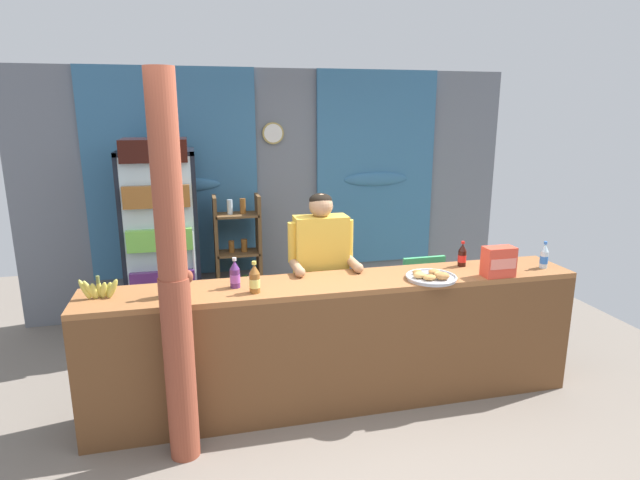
% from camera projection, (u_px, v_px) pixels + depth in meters
% --- Properties ---
extents(ground_plane, '(7.04, 7.04, 0.00)m').
position_uv_depth(ground_plane, '(307.00, 370.00, 4.55)').
color(ground_plane, slate).
extents(back_wall_curtained, '(5.29, 0.22, 2.62)m').
position_uv_depth(back_wall_curtained, '(274.00, 190.00, 5.75)').
color(back_wall_curtained, slate).
rests_on(back_wall_curtained, ground).
extents(stall_counter, '(3.66, 0.51, 0.98)m').
position_uv_depth(stall_counter, '(342.00, 335.00, 3.83)').
color(stall_counter, '#935B33').
rests_on(stall_counter, ground).
extents(timber_post, '(0.21, 0.19, 2.43)m').
position_uv_depth(timber_post, '(174.00, 286.00, 3.16)').
color(timber_post, brown).
rests_on(timber_post, ground).
extents(drink_fridge, '(0.70, 0.68, 1.95)m').
position_uv_depth(drink_fridge, '(161.00, 232.00, 5.01)').
color(drink_fridge, black).
rests_on(drink_fridge, ground).
extents(bottle_shelf_rack, '(0.48, 0.28, 1.35)m').
position_uv_depth(bottle_shelf_rack, '(238.00, 257.00, 5.49)').
color(bottle_shelf_rack, brown).
rests_on(bottle_shelf_rack, ground).
extents(plastic_lawn_chair, '(0.45, 0.45, 0.86)m').
position_uv_depth(plastic_lawn_chair, '(417.00, 290.00, 5.10)').
color(plastic_lawn_chair, '#4CC675').
rests_on(plastic_lawn_chair, ground).
extents(shopkeeper, '(0.54, 0.42, 1.56)m').
position_uv_depth(shopkeeper, '(321.00, 265.00, 4.22)').
color(shopkeeper, '#28282D').
rests_on(shopkeeper, ground).
extents(soda_bottle_lime_soda, '(0.09, 0.09, 0.32)m').
position_uv_depth(soda_bottle_lime_soda, '(169.00, 277.00, 3.48)').
color(soda_bottle_lime_soda, '#75C64C').
rests_on(soda_bottle_lime_soda, stall_counter).
extents(soda_bottle_cola, '(0.07, 0.07, 0.20)m').
position_uv_depth(soda_bottle_cola, '(462.00, 256.00, 4.18)').
color(soda_bottle_cola, black).
rests_on(soda_bottle_cola, stall_counter).
extents(soda_bottle_water, '(0.06, 0.06, 0.22)m').
position_uv_depth(soda_bottle_water, '(544.00, 257.00, 4.13)').
color(soda_bottle_water, silver).
rests_on(soda_bottle_water, stall_counter).
extents(soda_bottle_iced_tea, '(0.07, 0.07, 0.22)m').
position_uv_depth(soda_bottle_iced_tea, '(255.00, 279.00, 3.56)').
color(soda_bottle_iced_tea, brown).
rests_on(soda_bottle_iced_tea, stall_counter).
extents(soda_bottle_grape_soda, '(0.07, 0.07, 0.22)m').
position_uv_depth(soda_bottle_grape_soda, '(235.00, 275.00, 3.67)').
color(soda_bottle_grape_soda, '#56286B').
rests_on(soda_bottle_grape_soda, stall_counter).
extents(snack_box_crackers, '(0.23, 0.13, 0.23)m').
position_uv_depth(snack_box_crackers, '(499.00, 262.00, 3.91)').
color(snack_box_crackers, '#E5422D').
rests_on(snack_box_crackers, stall_counter).
extents(pastry_tray, '(0.38, 0.38, 0.07)m').
position_uv_depth(pastry_tray, '(431.00, 277.00, 3.86)').
color(pastry_tray, '#BCBCC1').
rests_on(pastry_tray, stall_counter).
extents(banana_bunch, '(0.27, 0.06, 0.16)m').
position_uv_depth(banana_bunch, '(99.00, 289.00, 3.47)').
color(banana_bunch, '#CCC14C').
rests_on(banana_bunch, stall_counter).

